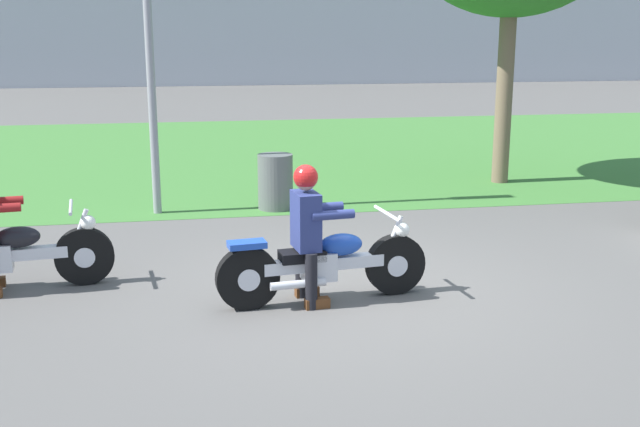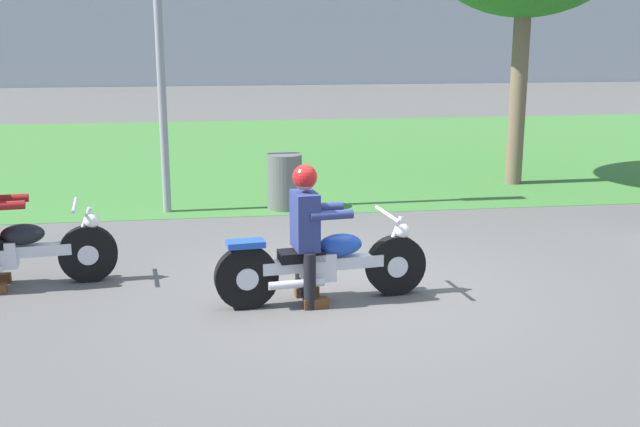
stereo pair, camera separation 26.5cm
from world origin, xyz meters
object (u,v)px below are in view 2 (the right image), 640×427
(rider_lead, at_px, (307,223))
(trash_can, at_px, (285,182))
(motorcycle_lead, at_px, (324,264))
(motorcycle_follow, at_px, (7,253))

(rider_lead, relative_size, trash_can, 1.67)
(motorcycle_lead, relative_size, rider_lead, 1.55)
(rider_lead, distance_m, trash_can, 4.14)
(rider_lead, bearing_deg, motorcycle_lead, -0.86)
(motorcycle_lead, bearing_deg, rider_lead, 179.14)
(motorcycle_follow, bearing_deg, motorcycle_lead, -21.85)
(motorcycle_lead, height_order, trash_can, motorcycle_lead)
(motorcycle_follow, relative_size, trash_can, 2.71)
(rider_lead, bearing_deg, trash_can, 80.80)
(motorcycle_lead, xyz_separation_m, motorcycle_follow, (-3.21, 0.87, -0.00))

